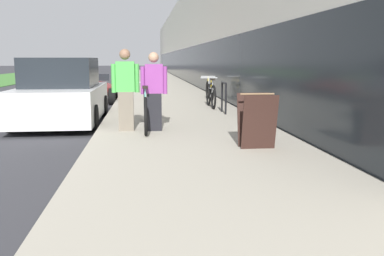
{
  "coord_description": "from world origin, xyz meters",
  "views": [
    {
      "loc": [
        4.4,
        -6.43,
        1.59
      ],
      "look_at": [
        6.44,
        11.46,
        -1.29
      ],
      "focal_mm": 40.0,
      "sensor_mm": 36.0,
      "label": 1
    }
  ],
  "objects_px": {
    "person_bystander": "(126,90)",
    "vintage_roadster_curbside": "(92,90)",
    "tandem_bicycle": "(145,109)",
    "parked_sedan_curbside": "(62,94)",
    "sandwich_board_sign": "(257,120)",
    "person_rider": "(154,92)",
    "cruiser_bike_nearest": "(211,95)",
    "cruiser_bike_middle": "(210,90)",
    "bike_rack_hoop": "(224,94)"
  },
  "relations": [
    {
      "from": "person_bystander",
      "to": "vintage_roadster_curbside",
      "type": "bearing_deg",
      "value": 101.37
    },
    {
      "from": "tandem_bicycle",
      "to": "parked_sedan_curbside",
      "type": "height_order",
      "value": "parked_sedan_curbside"
    },
    {
      "from": "parked_sedan_curbside",
      "to": "sandwich_board_sign",
      "type": "bearing_deg",
      "value": -47.5
    },
    {
      "from": "tandem_bicycle",
      "to": "person_rider",
      "type": "xyz_separation_m",
      "value": [
        0.18,
        -0.33,
        0.4
      ]
    },
    {
      "from": "sandwich_board_sign",
      "to": "parked_sedan_curbside",
      "type": "relative_size",
      "value": 0.22
    },
    {
      "from": "vintage_roadster_curbside",
      "to": "cruiser_bike_nearest",
      "type": "bearing_deg",
      "value": -43.02
    },
    {
      "from": "tandem_bicycle",
      "to": "cruiser_bike_nearest",
      "type": "height_order",
      "value": "tandem_bicycle"
    },
    {
      "from": "cruiser_bike_middle",
      "to": "parked_sedan_curbside",
      "type": "distance_m",
      "value": 6.01
    },
    {
      "from": "cruiser_bike_middle",
      "to": "vintage_roadster_curbside",
      "type": "xyz_separation_m",
      "value": [
        -4.27,
        1.39,
        -0.06
      ]
    },
    {
      "from": "person_rider",
      "to": "sandwich_board_sign",
      "type": "height_order",
      "value": "person_rider"
    },
    {
      "from": "bike_rack_hoop",
      "to": "cruiser_bike_middle",
      "type": "bearing_deg",
      "value": 86.95
    },
    {
      "from": "cruiser_bike_nearest",
      "to": "sandwich_board_sign",
      "type": "relative_size",
      "value": 1.86
    },
    {
      "from": "bike_rack_hoop",
      "to": "cruiser_bike_nearest",
      "type": "height_order",
      "value": "cruiser_bike_nearest"
    },
    {
      "from": "person_bystander",
      "to": "cruiser_bike_middle",
      "type": "relative_size",
      "value": 1.01
    },
    {
      "from": "person_bystander",
      "to": "sandwich_board_sign",
      "type": "bearing_deg",
      "value": -42.28
    },
    {
      "from": "sandwich_board_sign",
      "to": "bike_rack_hoop",
      "type": "bearing_deg",
      "value": 86.0
    },
    {
      "from": "cruiser_bike_middle",
      "to": "cruiser_bike_nearest",
      "type": "bearing_deg",
      "value": -98.0
    },
    {
      "from": "person_bystander",
      "to": "cruiser_bike_middle",
      "type": "xyz_separation_m",
      "value": [
        2.71,
        6.33,
        -0.47
      ]
    },
    {
      "from": "person_bystander",
      "to": "vintage_roadster_curbside",
      "type": "distance_m",
      "value": 7.89
    },
    {
      "from": "parked_sedan_curbside",
      "to": "bike_rack_hoop",
      "type": "bearing_deg",
      "value": 5.13
    },
    {
      "from": "cruiser_bike_nearest",
      "to": "vintage_roadster_curbside",
      "type": "height_order",
      "value": "cruiser_bike_nearest"
    },
    {
      "from": "tandem_bicycle",
      "to": "vintage_roadster_curbside",
      "type": "xyz_separation_m",
      "value": [
        -1.94,
        7.47,
        -0.1
      ]
    },
    {
      "from": "person_rider",
      "to": "cruiser_bike_nearest",
      "type": "xyz_separation_m",
      "value": [
        1.82,
        4.11,
        -0.42
      ]
    },
    {
      "from": "person_bystander",
      "to": "parked_sedan_curbside",
      "type": "xyz_separation_m",
      "value": [
        -1.66,
        2.21,
        -0.25
      ]
    },
    {
      "from": "tandem_bicycle",
      "to": "person_rider",
      "type": "distance_m",
      "value": 0.55
    },
    {
      "from": "person_bystander",
      "to": "cruiser_bike_nearest",
      "type": "bearing_deg",
      "value": 59.39
    },
    {
      "from": "sandwich_board_sign",
      "to": "parked_sedan_curbside",
      "type": "distance_m",
      "value": 5.71
    },
    {
      "from": "bike_rack_hoop",
      "to": "person_bystander",
      "type": "bearing_deg",
      "value": -134.17
    },
    {
      "from": "bike_rack_hoop",
      "to": "vintage_roadster_curbside",
      "type": "relative_size",
      "value": 0.22
    },
    {
      "from": "cruiser_bike_middle",
      "to": "vintage_roadster_curbside",
      "type": "distance_m",
      "value": 4.49
    },
    {
      "from": "person_bystander",
      "to": "bike_rack_hoop",
      "type": "relative_size",
      "value": 1.95
    },
    {
      "from": "bike_rack_hoop",
      "to": "cruiser_bike_nearest",
      "type": "bearing_deg",
      "value": 94.84
    },
    {
      "from": "person_rider",
      "to": "cruiser_bike_middle",
      "type": "relative_size",
      "value": 0.97
    },
    {
      "from": "cruiser_bike_middle",
      "to": "sandwich_board_sign",
      "type": "relative_size",
      "value": 1.81
    },
    {
      "from": "bike_rack_hoop",
      "to": "cruiser_bike_middle",
      "type": "xyz_separation_m",
      "value": [
        0.2,
        3.75,
        -0.15
      ]
    },
    {
      "from": "bike_rack_hoop",
      "to": "sandwich_board_sign",
      "type": "xyz_separation_m",
      "value": [
        -0.32,
        -4.58,
        -0.06
      ]
    },
    {
      "from": "sandwich_board_sign",
      "to": "vintage_roadster_curbside",
      "type": "bearing_deg",
      "value": 111.09
    },
    {
      "from": "tandem_bicycle",
      "to": "cruiser_bike_nearest",
      "type": "xyz_separation_m",
      "value": [
        2.0,
        3.79,
        -0.02
      ]
    },
    {
      "from": "parked_sedan_curbside",
      "to": "cruiser_bike_nearest",
      "type": "bearing_deg",
      "value": 24.26
    },
    {
      "from": "sandwich_board_sign",
      "to": "person_bystander",
      "type": "bearing_deg",
      "value": 137.72
    },
    {
      "from": "tandem_bicycle",
      "to": "bike_rack_hoop",
      "type": "bearing_deg",
      "value": 47.71
    },
    {
      "from": "vintage_roadster_curbside",
      "to": "cruiser_bike_middle",
      "type": "bearing_deg",
      "value": -18.01
    },
    {
      "from": "person_bystander",
      "to": "cruiser_bike_middle",
      "type": "height_order",
      "value": "person_bystander"
    },
    {
      "from": "person_bystander",
      "to": "parked_sedan_curbside",
      "type": "relative_size",
      "value": 0.39
    },
    {
      "from": "person_bystander",
      "to": "cruiser_bike_middle",
      "type": "bearing_deg",
      "value": 66.81
    },
    {
      "from": "tandem_bicycle",
      "to": "bike_rack_hoop",
      "type": "xyz_separation_m",
      "value": [
        2.12,
        2.33,
        0.12
      ]
    },
    {
      "from": "tandem_bicycle",
      "to": "parked_sedan_curbside",
      "type": "relative_size",
      "value": 0.63
    },
    {
      "from": "person_rider",
      "to": "parked_sedan_curbside",
      "type": "distance_m",
      "value": 3.2
    },
    {
      "from": "tandem_bicycle",
      "to": "sandwich_board_sign",
      "type": "bearing_deg",
      "value": -51.29
    },
    {
      "from": "bike_rack_hoop",
      "to": "cruiser_bike_nearest",
      "type": "relative_size",
      "value": 0.5
    }
  ]
}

